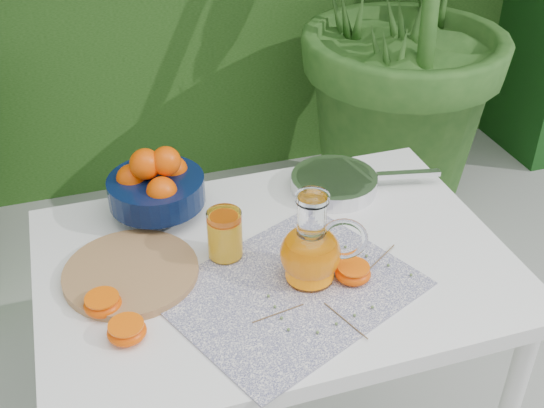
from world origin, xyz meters
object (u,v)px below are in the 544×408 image
object	(u,v)px
white_table	(275,288)
juice_pitcher	(312,251)
fruit_bowl	(156,184)
saute_pan	(335,182)
cutting_board	(131,273)

from	to	relation	value
white_table	juice_pitcher	size ratio (longest dim) A/B	4.89
white_table	fruit_bowl	distance (m)	0.36
fruit_bowl	saute_pan	distance (m)	0.44
white_table	cutting_board	xyz separation A→B (m)	(-0.30, 0.04, 0.09)
white_table	saute_pan	distance (m)	0.33
cutting_board	juice_pitcher	xyz separation A→B (m)	(0.35, -0.12, 0.07)
cutting_board	juice_pitcher	bearing A→B (deg)	-19.24
white_table	cutting_board	size ratio (longest dim) A/B	3.57
cutting_board	saute_pan	world-z (taller)	saute_pan
juice_pitcher	cutting_board	bearing A→B (deg)	160.76
cutting_board	saute_pan	xyz separation A→B (m)	(0.53, 0.18, 0.01)
saute_pan	fruit_bowl	bearing A→B (deg)	175.69
cutting_board	fruit_bowl	size ratio (longest dim) A/B	1.15
white_table	juice_pitcher	distance (m)	0.18
fruit_bowl	juice_pitcher	bearing A→B (deg)	-52.37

